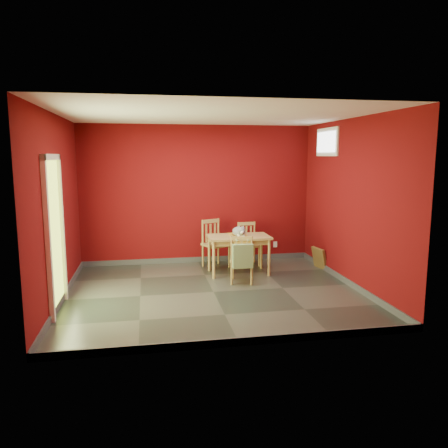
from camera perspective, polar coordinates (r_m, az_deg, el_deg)
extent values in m
plane|color=#2D342D|center=(6.90, -1.40, -8.86)|extent=(4.50, 4.50, 0.00)
plane|color=#5D090B|center=(8.59, -3.48, 3.84)|extent=(4.50, 0.00, 4.50)
plane|color=#5D090B|center=(4.67, 2.31, -0.43)|extent=(4.50, 0.00, 4.50)
plane|color=#5D090B|center=(6.66, -20.95, 1.79)|extent=(0.00, 4.00, 4.00)
plane|color=#5D090B|center=(7.31, 16.30, 2.61)|extent=(0.00, 4.00, 4.00)
plane|color=white|center=(6.60, -1.49, 14.06)|extent=(4.50, 4.50, 0.00)
cube|color=#3F4244|center=(8.79, -3.39, -4.64)|extent=(4.50, 0.02, 0.10)
cube|color=#3F4244|center=(5.06, 2.18, -15.09)|extent=(4.50, 0.02, 0.10)
cube|color=#3F4244|center=(6.93, -20.25, -8.93)|extent=(0.03, 4.00, 0.10)
cube|color=#3F4244|center=(7.55, 15.78, -7.25)|extent=(0.03, 4.00, 0.10)
cube|color=#B7D838|center=(6.32, -21.34, -1.57)|extent=(0.02, 0.85, 2.05)
cube|color=white|center=(5.86, -22.00, -2.00)|extent=(0.06, 0.08, 2.13)
cube|color=white|center=(6.76, -20.43, -0.53)|extent=(0.06, 0.08, 2.13)
cube|color=white|center=(6.22, -21.69, 8.13)|extent=(0.06, 1.01, 0.08)
cube|color=white|center=(8.17, 13.33, 10.38)|extent=(0.03, 0.90, 0.50)
cube|color=white|center=(8.16, 13.19, 10.39)|extent=(0.02, 0.76, 0.36)
cube|color=silver|center=(9.06, 6.70, -2.66)|extent=(0.08, 0.02, 0.12)
cube|color=#A98D4F|center=(7.82, 1.92, -1.69)|extent=(1.10, 0.64, 0.04)
cube|color=#A98D4F|center=(7.83, 1.92, -2.15)|extent=(0.99, 0.53, 0.09)
cylinder|color=#A98D4F|center=(7.55, -1.35, -4.75)|extent=(0.05, 0.05, 0.65)
cylinder|color=#A98D4F|center=(8.06, -1.94, -3.87)|extent=(0.05, 0.05, 0.65)
cylinder|color=#A98D4F|center=(7.76, 5.92, -4.41)|extent=(0.05, 0.05, 0.65)
cylinder|color=#A98D4F|center=(8.26, 4.89, -3.58)|extent=(0.05, 0.05, 0.65)
cube|color=#BA902F|center=(7.81, 1.93, -1.52)|extent=(0.30, 0.61, 0.01)
cube|color=#BA902F|center=(7.55, 2.41, -3.11)|extent=(0.30, 0.01, 0.30)
cube|color=#A98D4F|center=(8.30, -1.07, -2.73)|extent=(0.56, 0.56, 0.04)
cylinder|color=#A98D4F|center=(8.11, -1.41, -4.65)|extent=(0.04, 0.04, 0.41)
cylinder|color=#A98D4F|center=(8.40, -2.78, -4.17)|extent=(0.04, 0.04, 0.41)
cylinder|color=#A98D4F|center=(8.31, 0.67, -4.32)|extent=(0.04, 0.04, 0.41)
cylinder|color=#A98D4F|center=(8.60, -0.74, -3.86)|extent=(0.04, 0.04, 0.41)
cylinder|color=#A98D4F|center=(8.31, -2.81, -1.00)|extent=(0.04, 0.04, 0.45)
cylinder|color=#A98D4F|center=(8.50, -0.75, -0.76)|extent=(0.04, 0.04, 0.45)
cube|color=#A98D4F|center=(8.38, -1.77, 0.38)|extent=(0.36, 0.19, 0.07)
cube|color=#A98D4F|center=(8.36, -2.34, -1.22)|extent=(0.04, 0.03, 0.35)
cube|color=#A98D4F|center=(8.41, -1.76, -1.15)|extent=(0.04, 0.03, 0.35)
cube|color=#A98D4F|center=(8.47, -1.19, -1.08)|extent=(0.04, 0.03, 0.35)
cube|color=#A98D4F|center=(8.48, 3.23, -2.76)|extent=(0.40, 0.40, 0.04)
cylinder|color=#A98D4F|center=(8.33, 2.43, -4.42)|extent=(0.03, 0.03, 0.38)
cylinder|color=#A98D4F|center=(8.64, 1.86, -3.93)|extent=(0.03, 0.03, 0.38)
cylinder|color=#A98D4F|center=(8.42, 4.60, -4.30)|extent=(0.03, 0.03, 0.38)
cylinder|color=#A98D4F|center=(8.72, 3.96, -3.82)|extent=(0.03, 0.03, 0.38)
cylinder|color=#A98D4F|center=(8.55, 1.88, -1.12)|extent=(0.03, 0.03, 0.41)
cylinder|color=#A98D4F|center=(8.64, 3.99, -1.03)|extent=(0.03, 0.03, 0.41)
cube|color=#A98D4F|center=(8.57, 2.95, 0.04)|extent=(0.35, 0.05, 0.06)
cube|color=#A98D4F|center=(8.58, 2.35, -1.34)|extent=(0.03, 0.02, 0.32)
cube|color=#A98D4F|center=(8.60, 2.94, -1.32)|extent=(0.03, 0.02, 0.32)
cube|color=#A98D4F|center=(8.63, 3.53, -1.29)|extent=(0.03, 0.02, 0.32)
cube|color=#A98D4F|center=(7.33, 2.38, -4.64)|extent=(0.47, 0.47, 0.04)
cylinder|color=#A98D4F|center=(7.53, 3.69, -5.89)|extent=(0.03, 0.03, 0.37)
cylinder|color=#A98D4F|center=(7.21, 3.61, -6.55)|extent=(0.03, 0.03, 0.37)
cylinder|color=#A98D4F|center=(7.54, 1.19, -5.84)|extent=(0.03, 0.03, 0.37)
cylinder|color=#A98D4F|center=(7.23, 1.00, -6.50)|extent=(0.03, 0.03, 0.37)
cylinder|color=#A98D4F|center=(7.11, 3.64, -3.22)|extent=(0.03, 0.03, 0.41)
cylinder|color=#A98D4F|center=(7.13, 1.01, -3.18)|extent=(0.03, 0.03, 0.41)
cube|color=#A98D4F|center=(7.08, 2.33, -1.87)|extent=(0.34, 0.12, 0.06)
cube|color=#A98D4F|center=(7.12, 3.05, -3.50)|extent=(0.04, 0.03, 0.32)
cube|color=#A98D4F|center=(7.12, 2.32, -3.49)|extent=(0.04, 0.03, 0.32)
cube|color=#A98D4F|center=(7.13, 1.59, -3.48)|extent=(0.04, 0.03, 0.32)
cube|color=#708E5B|center=(7.07, 2.46, -4.21)|extent=(0.33, 0.10, 0.39)
cylinder|color=#708E5B|center=(7.05, 1.63, -2.11)|extent=(0.02, 0.16, 0.02)
cylinder|color=#708E5B|center=(7.09, 3.10, -2.06)|extent=(0.02, 0.16, 0.02)
cube|color=brown|center=(8.44, 12.33, -4.38)|extent=(0.19, 0.41, 0.40)
cube|color=black|center=(8.44, 12.30, -4.38)|extent=(0.13, 0.29, 0.28)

